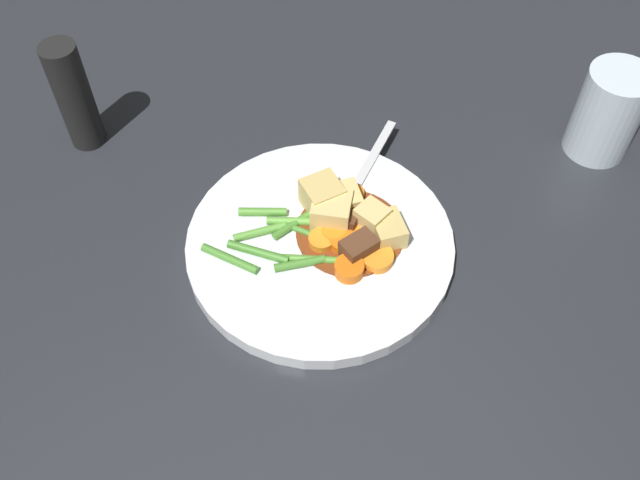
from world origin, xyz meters
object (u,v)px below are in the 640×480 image
(potato_chunk_1, at_px, (332,212))
(potato_chunk_3, at_px, (322,196))
(carrot_slice_1, at_px, (333,230))
(carrot_slice_5, at_px, (377,258))
(potato_chunk_2, at_px, (388,230))
(fork, at_px, (362,176))
(water_glass, at_px, (608,113))
(carrot_slice_2, at_px, (356,234))
(pepper_mill, at_px, (74,96))
(carrot_slice_6, at_px, (350,195))
(meat_chunk_0, at_px, (350,219))
(meat_chunk_1, at_px, (359,248))
(dinner_plate, at_px, (320,245))
(potato_chunk_0, at_px, (372,221))
(potato_chunk_4, at_px, (343,201))
(carrot_slice_3, at_px, (349,269))
(carrot_slice_4, at_px, (344,241))
(carrot_slice_0, at_px, (319,241))

(potato_chunk_1, bearing_deg, potato_chunk_3, 99.20)
(carrot_slice_1, relative_size, carrot_slice_5, 0.75)
(carrot_slice_1, relative_size, potato_chunk_2, 0.66)
(fork, distance_m, water_glass, 0.29)
(water_glass, bearing_deg, potato_chunk_3, -178.05)
(carrot_slice_2, bearing_deg, pepper_mill, 136.36)
(carrot_slice_6, bearing_deg, potato_chunk_3, -173.45)
(meat_chunk_0, height_order, water_glass, water_glass)
(potato_chunk_1, height_order, meat_chunk_1, potato_chunk_1)
(carrot_slice_5, xyz_separation_m, potato_chunk_2, (0.02, 0.02, 0.01))
(dinner_plate, bearing_deg, meat_chunk_0, 14.45)
(potato_chunk_0, distance_m, potato_chunk_3, 0.06)
(potato_chunk_2, height_order, pepper_mill, pepper_mill)
(potato_chunk_0, bearing_deg, carrot_slice_2, -163.40)
(potato_chunk_1, relative_size, potato_chunk_3, 1.04)
(carrot_slice_1, bearing_deg, dinner_plate, -165.65)
(dinner_plate, bearing_deg, carrot_slice_5, -41.02)
(potato_chunk_4, xyz_separation_m, water_glass, (0.32, 0.02, 0.02))
(carrot_slice_3, relative_size, carrot_slice_4, 0.94)
(carrot_slice_4, height_order, potato_chunk_0, potato_chunk_0)
(carrot_slice_3, bearing_deg, carrot_slice_4, 80.35)
(carrot_slice_4, distance_m, potato_chunk_2, 0.05)
(carrot_slice_6, distance_m, meat_chunk_1, 0.08)
(potato_chunk_1, bearing_deg, meat_chunk_1, -75.08)
(pepper_mill, bearing_deg, potato_chunk_2, -41.38)
(dinner_plate, distance_m, meat_chunk_1, 0.05)
(meat_chunk_0, bearing_deg, pepper_mill, 138.23)
(potato_chunk_2, bearing_deg, carrot_slice_2, 164.36)
(carrot_slice_2, relative_size, potato_chunk_1, 0.88)
(carrot_slice_1, distance_m, meat_chunk_1, 0.04)
(potato_chunk_1, bearing_deg, potato_chunk_0, -31.11)
(carrot_slice_2, bearing_deg, potato_chunk_0, 16.60)
(carrot_slice_4, bearing_deg, carrot_slice_6, 66.84)
(carrot_slice_4, xyz_separation_m, potato_chunk_0, (0.03, 0.01, 0.01))
(carrot_slice_3, distance_m, potato_chunk_0, 0.06)
(carrot_slice_4, bearing_deg, potato_chunk_1, 96.25)
(potato_chunk_1, bearing_deg, potato_chunk_2, -36.83)
(potato_chunk_3, xyz_separation_m, water_glass, (0.34, 0.01, 0.02))
(potato_chunk_0, height_order, water_glass, water_glass)
(carrot_slice_2, xyz_separation_m, potato_chunk_4, (-0.00, 0.04, 0.01))
(carrot_slice_1, distance_m, potato_chunk_2, 0.06)
(meat_chunk_0, relative_size, pepper_mill, 0.21)
(carrot_slice_0, bearing_deg, potato_chunk_0, 3.26)
(carrot_slice_3, bearing_deg, carrot_slice_0, 114.19)
(carrot_slice_3, xyz_separation_m, potato_chunk_2, (0.05, 0.03, 0.01))
(potato_chunk_2, bearing_deg, carrot_slice_1, 158.91)
(carrot_slice_3, distance_m, carrot_slice_6, 0.10)
(carrot_slice_0, distance_m, potato_chunk_1, 0.03)
(water_glass, bearing_deg, carrot_slice_3, -163.33)
(carrot_slice_2, height_order, potato_chunk_4, potato_chunk_4)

